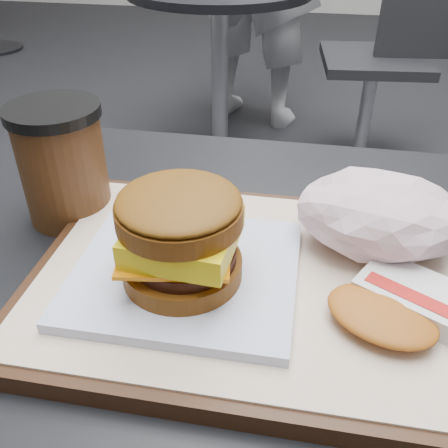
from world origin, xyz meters
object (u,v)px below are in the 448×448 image
at_px(crumpled_wrapper, 380,215).
at_px(neighbor_chair, 394,48).
at_px(coffee_cup, 62,160).
at_px(customer_table, 254,403).
at_px(serving_tray, 247,282).
at_px(breakfast_sandwich, 183,245).
at_px(neighbor_table, 220,41).
at_px(hash_brown, 401,304).

xyz_separation_m(crumpled_wrapper, neighbor_chair, (0.24, 1.77, -0.31)).
relative_size(crumpled_wrapper, coffee_cup, 1.19).
bearing_deg(customer_table, coffee_cup, 161.91).
bearing_deg(serving_tray, breakfast_sandwich, -157.62).
bearing_deg(neighbor_chair, breakfast_sandwich, -102.23).
distance_m(coffee_cup, neighbor_table, 1.61).
distance_m(hash_brown, neighbor_table, 1.78).
distance_m(serving_tray, neighbor_chair, 1.89).
xyz_separation_m(customer_table, neighbor_chair, (0.34, 1.82, -0.07)).
bearing_deg(coffee_cup, breakfast_sandwich, -35.10).
bearing_deg(hash_brown, customer_table, 158.56).
bearing_deg(breakfast_sandwich, neighbor_chair, 77.77).
xyz_separation_m(serving_tray, neighbor_table, (-0.34, 1.67, -0.23)).
distance_m(customer_table, crumpled_wrapper, 0.26).
height_order(breakfast_sandwich, crumpled_wrapper, breakfast_sandwich).
distance_m(breakfast_sandwich, neighbor_chair, 1.92).
xyz_separation_m(hash_brown, neighbor_table, (-0.47, 1.70, -0.25)).
xyz_separation_m(breakfast_sandwich, neighbor_chair, (0.40, 1.85, -0.32)).
distance_m(breakfast_sandwich, coffee_cup, 0.19).
xyz_separation_m(serving_tray, hash_brown, (0.13, -0.03, 0.02)).
bearing_deg(crumpled_wrapper, neighbor_chair, 82.35).
distance_m(breakfast_sandwich, crumpled_wrapper, 0.19).
distance_m(breakfast_sandwich, neighbor_table, 1.74).
bearing_deg(breakfast_sandwich, serving_tray, 22.38).
xyz_separation_m(serving_tray, crumpled_wrapper, (0.11, 0.06, 0.04)).
bearing_deg(breakfast_sandwich, hash_brown, -2.33).
bearing_deg(coffee_cup, hash_brown, -19.27).
relative_size(serving_tray, coffee_cup, 3.02).
relative_size(breakfast_sandwich, neighbor_chair, 0.22).
relative_size(hash_brown, neighbor_table, 0.18).
height_order(customer_table, neighbor_chair, neighbor_chair).
height_order(customer_table, breakfast_sandwich, breakfast_sandwich).
distance_m(customer_table, breakfast_sandwich, 0.26).
relative_size(customer_table, coffee_cup, 6.35).
relative_size(coffee_cup, neighbor_chair, 0.14).
distance_m(customer_table, neighbor_table, 1.69).
relative_size(hash_brown, coffee_cup, 1.07).
relative_size(crumpled_wrapper, neighbor_table, 0.20).
height_order(hash_brown, coffee_cup, coffee_cup).
bearing_deg(hash_brown, neighbor_table, 105.35).
bearing_deg(neighbor_table, hash_brown, -74.65).
xyz_separation_m(customer_table, crumpled_wrapper, (0.10, 0.05, 0.24)).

